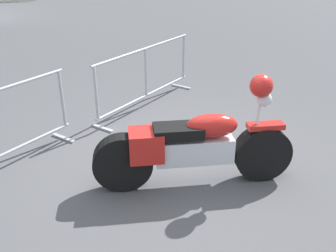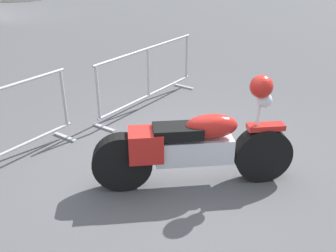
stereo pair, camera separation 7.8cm
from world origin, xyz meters
name	(u,v)px [view 1 (the left image)]	position (x,y,z in m)	size (l,w,h in m)	color
ground_plane	(179,167)	(0.00, 0.00, 0.00)	(120.00, 120.00, 0.00)	#4C4C4F
motorcycle	(194,146)	(-0.16, -0.35, 0.52)	(1.87, 1.79, 1.35)	black
crowd_barrier_far	(146,76)	(1.30, 1.74, 0.56)	(2.58, 0.64, 1.07)	#9EA0A5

